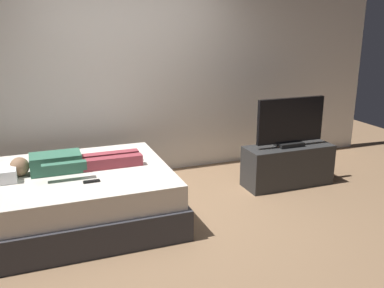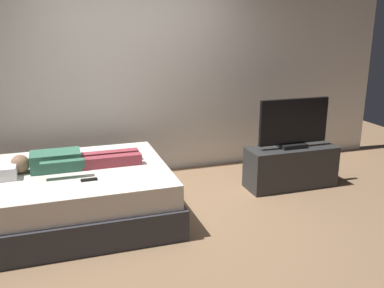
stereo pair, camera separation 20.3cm
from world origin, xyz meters
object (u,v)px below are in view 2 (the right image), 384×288
at_px(tv_stand, 291,167).
at_px(tv, 294,124).
at_px(remote, 89,180).
at_px(person, 69,161).
at_px(bed, 70,196).

height_order(tv_stand, tv, tv).
bearing_deg(remote, person, 110.47).
bearing_deg(person, tv_stand, 1.60).
height_order(bed, tv_stand, bed).
distance_m(remote, tv_stand, 2.49).
relative_size(remote, tv, 0.17).
distance_m(bed, tv_stand, 2.61).
xyz_separation_m(bed, remote, (0.18, -0.36, 0.29)).
relative_size(person, tv, 1.43).
xyz_separation_m(person, remote, (0.15, -0.40, -0.07)).
distance_m(remote, tv, 2.48).
bearing_deg(person, bed, -125.20).
relative_size(remote, tv_stand, 0.14).
bearing_deg(person, tv, 1.60).
bearing_deg(bed, person, 54.80).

